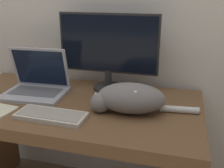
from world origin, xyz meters
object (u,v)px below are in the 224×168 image
Objects in this scene: external_keyboard at (51,115)px; cat at (129,98)px; laptop at (36,86)px; monitor at (108,49)px.

cat is (0.33, 0.15, 0.06)m from external_keyboard.
monitor is at bearing 23.01° from laptop.
monitor is 1.65× the size of laptop.
cat is (0.55, -0.09, 0.02)m from laptop.
cat is (0.18, -0.27, -0.17)m from monitor.
monitor is 0.50m from external_keyboard.
monitor is at bearing 118.00° from cat.
laptop is at bearing 132.84° from external_keyboard.
laptop is 0.68× the size of cat.
monitor reaches higher than external_keyboard.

